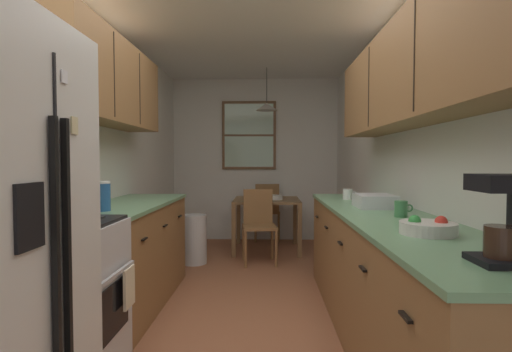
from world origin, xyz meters
The scene contains 24 objects.
ground_plane centered at (0.00, 1.00, 0.00)m, with size 12.00×12.00×0.00m, color #995B3D.
wall_left centered at (-1.35, 1.00, 1.27)m, with size 0.10×9.00×2.55m, color silver.
wall_right centered at (1.35, 1.00, 1.27)m, with size 0.10×9.00×2.55m, color silver.
wall_back centered at (0.00, 3.65, 1.27)m, with size 4.40×0.10×2.55m, color silver.
ceiling_slab centered at (0.00, 1.00, 2.59)m, with size 4.40×9.00×0.08m, color white.
stove_range centered at (-0.99, -0.48, 0.47)m, with size 0.66×0.64×1.10m.
microwave_over_range centered at (-1.11, -0.48, 1.71)m, with size 0.39×0.63×0.33m.
counter_left centered at (-1.00, 0.71, 0.45)m, with size 0.64×1.74×0.90m.
upper_cabinets_left centered at (-1.14, 0.66, 1.92)m, with size 0.33×1.82×0.70m.
counter_right centered at (1.00, 0.03, 0.45)m, with size 0.64×3.18×0.90m.
upper_cabinets_right centered at (1.14, -0.02, 1.83)m, with size 0.33×2.86×0.67m.
dining_table centered at (0.19, 2.86, 0.62)m, with size 0.91×0.89×0.72m.
dining_chair_near centered at (0.09, 2.20, 0.50)m, with size 0.45×0.45×0.90m.
dining_chair_far centered at (0.18, 3.51, 0.50)m, with size 0.45×0.45×0.90m.
pendant_light centered at (0.19, 2.86, 2.01)m, with size 0.30×0.30×0.59m.
back_window centered at (-0.10, 3.58, 1.66)m, with size 0.85×0.05×1.07m.
trash_bin centered at (-0.70, 2.11, 0.30)m, with size 0.30×0.30×0.60m, color silver.
storage_canister centered at (-1.00, 0.14, 1.01)m, with size 0.13×0.13×0.21m.
dish_towel centered at (-0.64, -0.32, 0.50)m, with size 0.02×0.16×0.24m, color beige.
mug_by_coffeemaker centered at (1.05, -0.10, 0.95)m, with size 0.12×0.08×0.10m.
mug_spare centered at (0.94, 1.03, 0.95)m, with size 0.13×0.09×0.10m.
fruit_bowl centered at (0.98, -0.70, 0.94)m, with size 0.27×0.27×0.09m.
dish_rack centered at (1.02, 0.41, 0.95)m, with size 0.28×0.34×0.10m, color silver.
table_serving_bowl centered at (0.30, 2.78, 0.75)m, with size 0.22×0.22×0.06m, color silver.
Camera 1 is at (0.19, -2.63, 1.26)m, focal length 27.54 mm.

